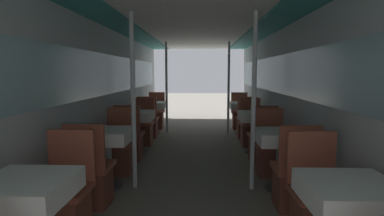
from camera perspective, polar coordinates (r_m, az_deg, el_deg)
The scene contains 29 objects.
wall_left at distance 4.80m, azimuth -16.90°, elevation 2.75°, with size 0.05×10.03×2.14m.
wall_right at distance 4.73m, azimuth 18.26°, elevation 2.65°, with size 0.05×10.03×2.14m.
ceiling_panel at distance 4.59m, azimuth 0.58°, elevation 16.25°, with size 2.88×10.03×0.07m.
dining_table_left_0 at distance 2.36m, azimuth -29.06°, elevation -14.48°, with size 0.58×0.58×0.73m.
chair_left_far_0 at distance 2.93m, azimuth -22.95°, elevation -16.76°, with size 0.41×0.41×0.92m.
dining_table_left_1 at distance 3.86m, azimuth -15.91°, elevation -5.78°, with size 0.58×0.58×0.73m.
chair_left_near_1 at distance 3.45m, azimuth -18.57°, elevation -12.90°, with size 0.41×0.41×0.92m.
chair_left_far_1 at distance 4.45m, azimuth -13.61°, elevation -8.30°, with size 0.41×0.41×0.92m.
support_pole_left_1 at distance 3.70m, azimuth -11.13°, elevation 1.08°, with size 0.06×0.06×2.14m.
dining_table_left_2 at distance 5.49m, azimuth -10.47°, elevation -1.95°, with size 0.58×0.58×0.73m.
chair_left_near_2 at distance 5.03m, azimuth -11.73°, elevation -6.51°, with size 0.41×0.41×0.92m.
chair_left_far_2 at distance 6.07m, azimuth -9.30°, elevation -4.16°, with size 0.41×0.41×0.92m.
dining_table_left_3 at distance 7.16m, azimuth -7.54°, elevation 0.12°, with size 0.58×0.58×0.73m.
chair_left_near_3 at distance 6.67m, azimuth -8.27°, elevation -3.16°, with size 0.41×0.41×0.92m.
chair_left_far_3 at distance 7.73m, azimuth -6.84°, elevation -1.77°, with size 0.41×0.41×0.92m.
support_pole_left_3 at distance 7.07m, azimuth -4.88°, elevation 3.84°, with size 0.06×0.06×2.14m.
dining_table_right_0 at distance 2.26m, azimuth 27.94°, elevation -15.35°, with size 0.58×0.58×0.73m.
chair_right_far_0 at distance 2.85m, azimuth 22.53°, elevation -17.42°, with size 0.41×0.41×0.92m.
dining_table_right_1 at distance 3.80m, azimuth 16.58°, elevation -5.99°, with size 0.58×0.58×0.73m.
chair_right_near_1 at distance 3.39m, azimuth 18.78°, elevation -13.31°, with size 0.41×0.41×0.92m.
chair_right_far_1 at distance 4.40m, azimuth 14.63°, elevation -8.51°, with size 0.41×0.41×0.92m.
support_pole_right_1 at distance 3.66m, azimuth 11.67°, elevation 1.01°, with size 0.06×0.06×2.14m.
dining_table_right_2 at distance 5.45m, azimuth 12.05°, elevation -2.06°, with size 0.58×0.58×0.73m.
chair_right_near_2 at distance 4.98m, azimuth 13.07°, elevation -6.66°, with size 0.41×0.41×0.92m.
chair_right_far_2 at distance 6.03m, azimuth 11.07°, elevation -4.27°, with size 0.41×0.41×0.92m.
dining_table_right_3 at distance 7.12m, azimuth 9.65°, elevation 0.05°, with size 0.58×0.58×0.73m.
chair_right_near_3 at distance 6.63m, azimuth 10.23°, elevation -3.25°, with size 0.41×0.41×0.92m.
chair_right_far_3 at distance 7.70m, azimuth 9.06°, elevation -1.84°, with size 0.41×0.41×0.92m.
support_pole_right_3 at distance 7.05m, azimuth 6.98°, elevation 3.81°, with size 0.06×0.06×2.14m.
Camera 1 is at (0.11, -0.92, 1.43)m, focal length 28.00 mm.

